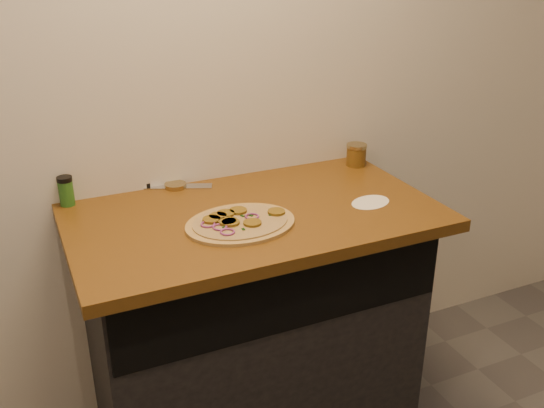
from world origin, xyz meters
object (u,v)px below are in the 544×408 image
chefs_knife (154,186)px  salsa_jar (356,155)px  spice_shaker (66,191)px  pizza (240,223)px

chefs_knife → salsa_jar: bearing=-7.1°
chefs_knife → spice_shaker: 0.31m
pizza → chefs_knife: bearing=111.8°
chefs_knife → salsa_jar: size_ratio=3.90×
salsa_jar → chefs_knife: bearing=172.9°
chefs_knife → spice_shaker: spice_shaker is taller
salsa_jar → spice_shaker: 1.08m
pizza → chefs_knife: size_ratio=1.07×
pizza → chefs_knife: 0.45m
chefs_knife → salsa_jar: 0.79m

